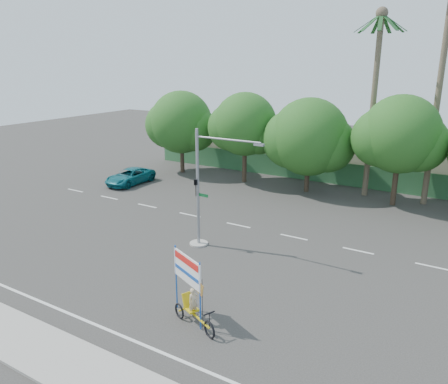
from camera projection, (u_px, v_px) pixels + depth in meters
The scene contains 14 objects.
ground at pixel (195, 282), 21.81m from camera, with size 120.00×120.00×0.00m, color #33302D.
sidewalk_near at pixel (76, 367), 15.64m from camera, with size 50.00×2.40×0.12m, color gray.
fence at pixel (331, 173), 39.15m from camera, with size 38.00×0.08×2.00m, color #336B3D.
building_left at pixel (255, 144), 47.51m from camera, with size 12.00×8.00×4.00m, color #B6AD90.
building_right at pixel (436, 165), 38.66m from camera, with size 14.00×8.00×3.60m, color #B6AD90.
tree_far_left at pixel (181, 124), 42.16m from camera, with size 7.14×6.00×7.96m.
tree_left at pixel (245, 126), 38.61m from camera, with size 6.66×5.60×8.07m.
tree_center at pixel (309, 139), 35.81m from camera, with size 7.62×6.40×7.85m.
tree_right at pixel (400, 137), 32.12m from camera, with size 6.90×5.80×8.36m.
palm_tall at pixel (443, 63), 30.84m from camera, with size 3.73×3.79×17.45m.
palm_short at pixel (375, 85), 33.52m from camera, with size 3.73×3.79×14.45m.
traffic_signal at pixel (202, 199), 25.32m from camera, with size 4.72×1.10×7.00m.
trike_billboard at pixel (191, 295), 18.20m from camera, with size 2.87×1.49×3.06m.
pickup_truck at pixel (130, 176), 39.13m from camera, with size 2.27×4.93×1.37m, color #106570.
Camera 1 is at (11.37, -16.03, 10.58)m, focal length 35.00 mm.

